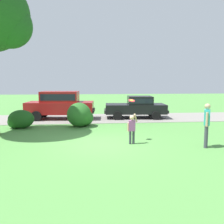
% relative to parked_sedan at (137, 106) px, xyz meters
% --- Properties ---
extents(ground_plane, '(80.00, 80.00, 0.00)m').
position_rel_parked_sedan_xyz_m(ground_plane, '(-2.90, -6.98, -0.85)').
color(ground_plane, '#518E42').
extents(driveway_strip, '(28.00, 4.40, 0.02)m').
position_rel_parked_sedan_xyz_m(driveway_strip, '(-2.90, 0.12, -0.84)').
color(driveway_strip, gray).
rests_on(driveway_strip, ground).
extents(shrub_near_tree, '(1.45, 1.22, 1.02)m').
position_rel_parked_sedan_xyz_m(shrub_near_tree, '(-7.23, -3.03, -0.37)').
color(shrub_near_tree, '#1E511C').
rests_on(shrub_near_tree, ground).
extents(shrub_centre_left, '(1.53, 1.60, 1.39)m').
position_rel_parked_sedan_xyz_m(shrub_centre_left, '(-3.88, -2.83, -0.21)').
color(shrub_centre_left, '#286023').
rests_on(shrub_centre_left, ground).
extents(parked_sedan, '(4.53, 2.35, 1.56)m').
position_rel_parked_sedan_xyz_m(parked_sedan, '(0.00, 0.00, 0.00)').
color(parked_sedan, black).
rests_on(parked_sedan, ground).
extents(parked_suv, '(4.82, 2.37, 1.92)m').
position_rel_parked_sedan_xyz_m(parked_suv, '(-5.34, 0.04, 0.23)').
color(parked_suv, maroon).
rests_on(parked_suv, ground).
extents(child_thrower, '(0.45, 0.27, 1.29)m').
position_rel_parked_sedan_xyz_m(child_thrower, '(-1.64, -7.05, -0.13)').
color(child_thrower, '#383842').
rests_on(child_thrower, ground).
extents(frisbee, '(0.29, 0.27, 0.14)m').
position_rel_parked_sedan_xyz_m(frisbee, '(-1.55, -6.45, 0.92)').
color(frisbee, red).
extents(adult_onlooker, '(0.36, 0.48, 1.74)m').
position_rel_parked_sedan_xyz_m(adult_onlooker, '(1.18, -7.85, 0.13)').
color(adult_onlooker, '#3F3F4C').
rests_on(adult_onlooker, ground).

